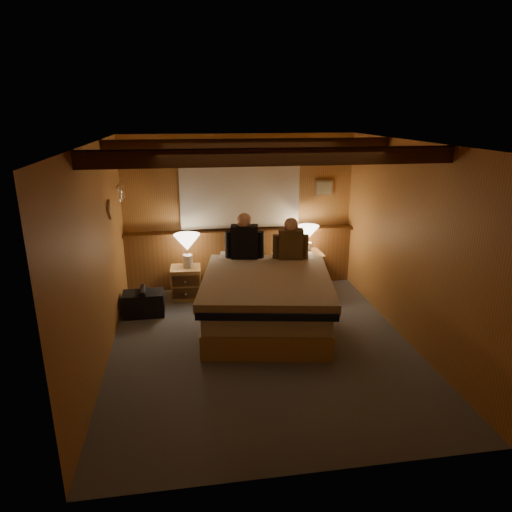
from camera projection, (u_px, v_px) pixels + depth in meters
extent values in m
plane|color=#525661|center=(262.00, 345.00, 5.57)|extent=(4.20, 4.20, 0.00)
plane|color=#B77B44|center=(263.00, 143.00, 4.83)|extent=(4.20, 4.20, 0.00)
plane|color=#B48440|center=(240.00, 212.00, 7.18)|extent=(3.60, 0.00, 3.60)
plane|color=#B48440|center=(98.00, 258.00, 4.93)|extent=(0.00, 4.20, 4.20)
plane|color=#B48440|center=(410.00, 244.00, 5.46)|extent=(0.00, 4.20, 4.20)
plane|color=#B48440|center=(312.00, 337.00, 3.22)|extent=(3.60, 0.00, 3.60)
cube|color=brown|center=(241.00, 258.00, 7.35)|extent=(3.60, 0.12, 0.90)
cube|color=brown|center=(241.00, 231.00, 7.15)|extent=(3.60, 0.22, 0.04)
cylinder|color=#4C2813|center=(240.00, 158.00, 6.84)|extent=(2.10, 0.05, 0.05)
sphere|color=#4C2813|center=(169.00, 159.00, 6.69)|extent=(0.08, 0.08, 0.08)
sphere|color=#4C2813|center=(308.00, 157.00, 7.00)|extent=(0.08, 0.08, 0.08)
cube|color=white|center=(240.00, 194.00, 7.02)|extent=(1.85, 0.08, 1.05)
cube|color=#4C2813|center=(273.00, 157.00, 4.30)|extent=(3.60, 0.15, 0.16)
cube|color=#4C2813|center=(250.00, 145.00, 5.71)|extent=(3.60, 0.15, 0.16)
cylinder|color=white|center=(119.00, 185.00, 6.28)|extent=(0.03, 0.55, 0.03)
torus|color=white|center=(120.00, 195.00, 6.18)|extent=(0.01, 0.21, 0.21)
torus|color=white|center=(122.00, 192.00, 6.40)|extent=(0.01, 0.21, 0.21)
cube|color=#A78153|center=(324.00, 188.00, 7.25)|extent=(0.30, 0.03, 0.25)
cube|color=beige|center=(324.00, 188.00, 7.23)|extent=(0.24, 0.01, 0.19)
cube|color=tan|center=(266.00, 312.00, 6.10)|extent=(1.84, 2.25, 0.30)
cube|color=silver|center=(267.00, 293.00, 6.01)|extent=(1.80, 2.21, 0.24)
cube|color=black|center=(267.00, 290.00, 5.73)|extent=(1.83, 1.87, 0.08)
cube|color=tan|center=(267.00, 281.00, 5.83)|extent=(1.91, 2.07, 0.12)
cube|color=silver|center=(240.00, 260.00, 6.71)|extent=(0.66, 0.44, 0.16)
cube|color=silver|center=(293.00, 260.00, 6.70)|extent=(0.66, 0.44, 0.16)
cube|color=tan|center=(186.00, 283.00, 6.90)|extent=(0.46, 0.41, 0.49)
cube|color=brown|center=(186.00, 281.00, 6.69)|extent=(0.40, 0.03, 0.17)
cube|color=brown|center=(186.00, 293.00, 6.75)|extent=(0.40, 0.03, 0.17)
cylinder|color=white|center=(186.00, 281.00, 6.69)|extent=(0.03, 0.03, 0.03)
cylinder|color=white|center=(186.00, 293.00, 6.75)|extent=(0.03, 0.03, 0.03)
cube|color=tan|center=(304.00, 270.00, 7.25)|extent=(0.56, 0.51, 0.60)
cube|color=brown|center=(308.00, 268.00, 6.99)|extent=(0.49, 0.03, 0.21)
cube|color=brown|center=(308.00, 283.00, 7.07)|extent=(0.49, 0.03, 0.21)
cylinder|color=white|center=(308.00, 268.00, 6.99)|extent=(0.03, 0.03, 0.03)
cylinder|color=white|center=(308.00, 283.00, 7.07)|extent=(0.03, 0.03, 0.03)
cylinder|color=silver|center=(188.00, 261.00, 6.80)|extent=(0.15, 0.15, 0.19)
cylinder|color=white|center=(188.00, 253.00, 6.77)|extent=(0.03, 0.03, 0.11)
cone|color=#FFEAC6|center=(187.00, 242.00, 6.72)|extent=(0.39, 0.39, 0.24)
cylinder|color=silver|center=(308.00, 248.00, 7.12)|extent=(0.13, 0.13, 0.17)
cylinder|color=white|center=(308.00, 241.00, 7.09)|extent=(0.02, 0.02, 0.09)
cone|color=#FFEAC6|center=(308.00, 232.00, 7.05)|extent=(0.33, 0.33, 0.20)
cube|color=black|center=(244.00, 243.00, 6.50)|extent=(0.41, 0.28, 0.50)
cylinder|color=black|center=(229.00, 245.00, 6.52)|extent=(0.12, 0.12, 0.40)
cylinder|color=black|center=(260.00, 245.00, 6.51)|extent=(0.12, 0.12, 0.40)
sphere|color=tan|center=(244.00, 221.00, 6.40)|extent=(0.22, 0.22, 0.22)
cube|color=#4D391F|center=(291.00, 245.00, 6.47)|extent=(0.38, 0.26, 0.46)
cylinder|color=#4D391F|center=(276.00, 247.00, 6.49)|extent=(0.11, 0.11, 0.37)
cylinder|color=#4D391F|center=(305.00, 247.00, 6.48)|extent=(0.11, 0.11, 0.37)
sphere|color=tan|center=(291.00, 225.00, 6.38)|extent=(0.20, 0.20, 0.20)
cube|color=black|center=(144.00, 304.00, 6.33)|extent=(0.56, 0.34, 0.33)
cylinder|color=black|center=(143.00, 291.00, 6.27)|extent=(0.09, 0.33, 0.09)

